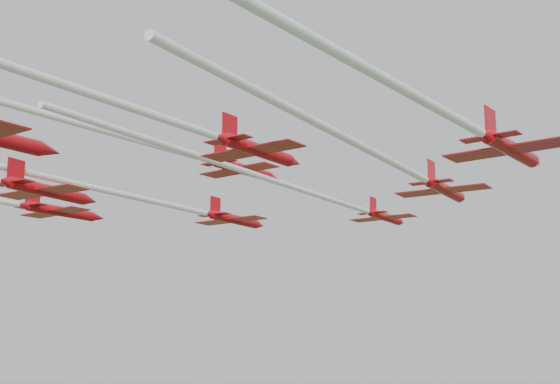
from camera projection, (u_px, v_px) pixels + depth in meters
The scene contains 6 objects.
jet_lead at pixel (323, 197), 81.55m from camera, with size 8.87×57.58×2.37m.
jet_row2_left at pixel (124, 194), 78.00m from camera, with size 11.41×67.79×2.67m.
jet_row2_right at pixel (402, 167), 69.14m from camera, with size 9.41×52.31×2.79m.
jet_row3_mid at pixel (86, 126), 60.90m from camera, with size 14.77×66.86×2.45m.
jet_row3_right at pixel (459, 120), 53.85m from camera, with size 11.79×48.61×2.96m.
jet_row4_right at pixel (88, 93), 43.67m from camera, with size 11.55×58.68×2.35m.
Camera 1 is at (32.03, -72.93, 40.37)m, focal length 50.00 mm.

